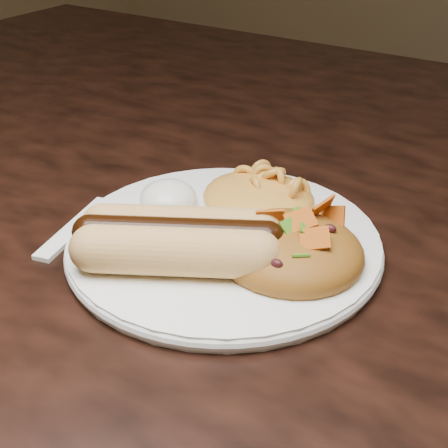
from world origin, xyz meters
The scene contains 7 objects.
table centered at (0.00, 0.00, 0.66)m, with size 1.60×0.90×0.75m.
plate centered at (-0.02, -0.15, 0.76)m, with size 0.24×0.24×0.01m, color white.
hotdog centered at (-0.03, -0.20, 0.78)m, with size 0.12×0.12×0.03m.
mac_and_cheese centered at (-0.02, -0.09, 0.78)m, with size 0.10×0.09×0.04m, color yellow.
sour_cream centered at (-0.08, -0.14, 0.78)m, with size 0.05×0.05×0.03m, color white.
taco_salad centered at (0.04, -0.16, 0.78)m, with size 0.11×0.10×0.05m.
fork centered at (-0.14, -0.20, 0.75)m, with size 0.02×0.13×0.00m, color white.
Camera 1 is at (0.20, -0.50, 1.02)m, focal length 50.00 mm.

